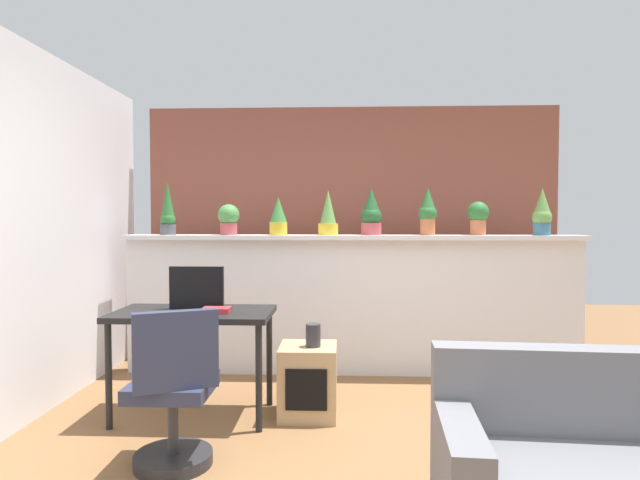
# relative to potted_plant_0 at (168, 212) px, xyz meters

# --- Properties ---
(divider_wall) EXTENTS (4.05, 0.16, 1.21)m
(divider_wall) POSITION_rel_potted_plant_0_xyz_m (1.66, 0.02, -0.85)
(divider_wall) COLOR silver
(divider_wall) RESTS_ON ground
(plant_shelf) EXTENTS (4.05, 0.28, 0.04)m
(plant_shelf) POSITION_rel_potted_plant_0_xyz_m (1.66, -0.02, -0.23)
(plant_shelf) COLOR silver
(plant_shelf) RESTS_ON divider_wall
(brick_wall_behind) EXTENTS (4.05, 0.10, 2.50)m
(brick_wall_behind) POSITION_rel_potted_plant_0_xyz_m (1.66, 0.62, -0.21)
(brick_wall_behind) COLOR brown
(brick_wall_behind) RESTS_ON ground
(potted_plant_0) EXTENTS (0.14, 0.14, 0.48)m
(potted_plant_0) POSITION_rel_potted_plant_0_xyz_m (0.00, 0.00, 0.00)
(potted_plant_0) COLOR #4C4C51
(potted_plant_0) RESTS_ON plant_shelf
(potted_plant_1) EXTENTS (0.19, 0.19, 0.27)m
(potted_plant_1) POSITION_rel_potted_plant_0_xyz_m (0.56, -0.01, -0.06)
(potted_plant_1) COLOR #B7474C
(potted_plant_1) RESTS_ON plant_shelf
(potted_plant_2) EXTENTS (0.16, 0.16, 0.34)m
(potted_plant_2) POSITION_rel_potted_plant_0_xyz_m (1.01, -0.04, -0.04)
(potted_plant_2) COLOR gold
(potted_plant_2) RESTS_ON plant_shelf
(potted_plant_3) EXTENTS (0.18, 0.18, 0.40)m
(potted_plant_3) POSITION_rel_potted_plant_0_xyz_m (1.45, -0.01, -0.02)
(potted_plant_3) COLOR gold
(potted_plant_3) RESTS_ON plant_shelf
(potted_plant_4) EXTENTS (0.18, 0.18, 0.41)m
(potted_plant_4) POSITION_rel_potted_plant_0_xyz_m (1.83, -0.00, -0.02)
(potted_plant_4) COLOR #B7474C
(potted_plant_4) RESTS_ON plant_shelf
(potted_plant_5) EXTENTS (0.16, 0.16, 0.42)m
(potted_plant_5) POSITION_rel_potted_plant_0_xyz_m (2.33, -0.03, 0.00)
(potted_plant_5) COLOR #C66B42
(potted_plant_5) RESTS_ON plant_shelf
(potted_plant_6) EXTENTS (0.19, 0.19, 0.30)m
(potted_plant_6) POSITION_rel_potted_plant_0_xyz_m (2.77, 0.01, -0.04)
(potted_plant_6) COLOR #C66B42
(potted_plant_6) RESTS_ON plant_shelf
(potted_plant_7) EXTENTS (0.16, 0.16, 0.41)m
(potted_plant_7) POSITION_rel_potted_plant_0_xyz_m (3.31, -0.03, -0.02)
(potted_plant_7) COLOR #386B84
(potted_plant_7) RESTS_ON plant_shelf
(desk) EXTENTS (1.10, 0.60, 0.75)m
(desk) POSITION_rel_potted_plant_0_xyz_m (0.53, -1.08, -0.79)
(desk) COLOR black
(desk) RESTS_ON ground
(tv_monitor) EXTENTS (0.39, 0.04, 0.30)m
(tv_monitor) POSITION_rel_potted_plant_0_xyz_m (0.53, -1.00, -0.56)
(tv_monitor) COLOR black
(tv_monitor) RESTS_ON desk
(office_chair) EXTENTS (0.51, 0.51, 0.91)m
(office_chair) POSITION_rel_potted_plant_0_xyz_m (0.64, -1.88, -1.07)
(office_chair) COLOR #262628
(office_chair) RESTS_ON ground
(side_cube_shelf) EXTENTS (0.40, 0.41, 0.50)m
(side_cube_shelf) POSITION_rel_potted_plant_0_xyz_m (1.34, -1.04, -1.21)
(side_cube_shelf) COLOR tan
(side_cube_shelf) RESTS_ON ground
(vase_on_shelf) EXTENTS (0.10, 0.10, 0.16)m
(vase_on_shelf) POSITION_rel_potted_plant_0_xyz_m (1.37, -1.06, -0.88)
(vase_on_shelf) COLOR #2D2D33
(vase_on_shelf) RESTS_ON side_cube_shelf
(book_on_desk) EXTENTS (0.19, 0.12, 0.04)m
(book_on_desk) POSITION_rel_potted_plant_0_xyz_m (0.71, -1.15, -0.69)
(book_on_desk) COLOR #B22D33
(book_on_desk) RESTS_ON desk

